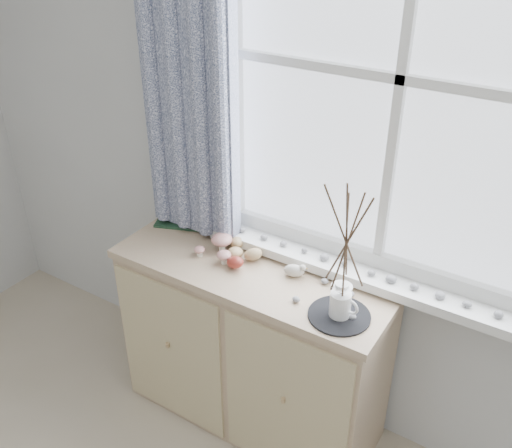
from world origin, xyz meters
name	(u,v)px	position (x,y,z in m)	size (l,w,h in m)	color
sideboard	(252,346)	(-0.15, 1.75, 0.43)	(1.20, 0.45, 0.85)	tan
botanical_book	(186,203)	(-0.57, 1.86, 0.99)	(0.39, 0.13, 0.27)	#1C3A26
toadstool_cluster	(220,245)	(-0.32, 1.77, 0.90)	(0.17, 0.15, 0.08)	white
wooden_eggs	(240,253)	(-0.23, 1.78, 0.88)	(0.17, 0.18, 0.08)	tan
songbird_figurine	(294,270)	(0.02, 1.80, 0.88)	(0.11, 0.05, 0.06)	beige
crocheted_doily	(339,315)	(0.28, 1.66, 0.85)	(0.23, 0.23, 0.01)	black
twig_pitcher	(347,237)	(0.28, 1.66, 1.19)	(0.25, 0.25, 0.59)	white
sideboard_pebbles	(325,291)	(0.18, 1.76, 0.86)	(0.33, 0.23, 0.02)	#98979A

